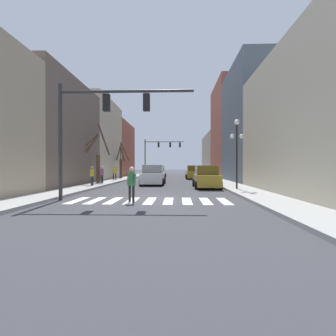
% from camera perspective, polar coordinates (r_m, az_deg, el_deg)
% --- Properties ---
extents(ground_plane, '(240.00, 240.00, 0.00)m').
position_cam_1_polar(ground_plane, '(13.63, -3.61, -6.73)').
color(ground_plane, '#38383D').
extents(sidewalk_left, '(2.17, 90.00, 0.15)m').
position_cam_1_polar(sidewalk_left, '(15.32, -25.82, -5.70)').
color(sidewalk_left, '#9E9E99').
rests_on(sidewalk_left, ground_plane).
extents(sidewalk_right, '(2.17, 90.00, 0.15)m').
position_cam_1_polar(sidewalk_right, '(14.26, 20.38, -6.14)').
color(sidewalk_right, '#9E9E99').
rests_on(sidewalk_right, ground_plane).
extents(building_row_left, '(6.00, 42.22, 9.93)m').
position_cam_1_polar(building_row_left, '(31.23, -19.05, 5.59)').
color(building_row_left, tan).
rests_on(building_row_left, ground_plane).
extents(building_row_right, '(6.00, 52.97, 13.75)m').
position_cam_1_polar(building_row_right, '(34.98, 16.34, 6.38)').
color(building_row_right, '#BCB299').
rests_on(building_row_right, ground_plane).
extents(crosswalk_stripes, '(7.65, 2.60, 0.01)m').
position_cam_1_polar(crosswalk_stripes, '(12.91, -3.94, -7.12)').
color(crosswalk_stripes, white).
rests_on(crosswalk_stripes, ground_plane).
extents(traffic_signal_near, '(6.68, 0.28, 5.76)m').
position_cam_1_polar(traffic_signal_near, '(13.55, -14.61, 11.01)').
color(traffic_signal_near, '#2D2D2D').
rests_on(traffic_signal_near, ground_plane).
extents(traffic_signal_far, '(6.96, 0.28, 6.45)m').
position_cam_1_polar(traffic_signal_far, '(46.50, -1.90, 4.20)').
color(traffic_signal_far, '#2D2D2D').
rests_on(traffic_signal_far, ground_plane).
extents(street_lamp_right_corner, '(0.95, 0.36, 4.73)m').
position_cam_1_polar(street_lamp_right_corner, '(18.53, 14.75, 5.90)').
color(street_lamp_right_corner, black).
rests_on(street_lamp_right_corner, sidewalk_right).
extents(car_at_intersection, '(2.08, 4.18, 1.73)m').
position_cam_1_polar(car_at_intersection, '(38.79, -2.02, -0.95)').
color(car_at_intersection, white).
rests_on(car_at_intersection, ground_plane).
extents(car_parked_right_far, '(2.15, 4.56, 1.81)m').
position_cam_1_polar(car_parked_right_far, '(24.07, -3.24, -1.66)').
color(car_parked_right_far, white).
rests_on(car_parked_right_far, ground_plane).
extents(car_parked_left_far, '(1.99, 4.71, 1.74)m').
position_cam_1_polar(car_parked_left_far, '(20.74, 8.33, -2.06)').
color(car_parked_left_far, '#A38423').
rests_on(car_parked_left_far, ground_plane).
extents(car_parked_left_mid, '(2.17, 4.71, 1.80)m').
position_cam_1_polar(car_parked_left_mid, '(35.10, 5.65, -1.03)').
color(car_parked_left_mid, '#A38423').
rests_on(car_parked_left_mid, ground_plane).
extents(car_parked_right_mid, '(1.97, 4.26, 1.72)m').
position_cam_1_polar(car_parked_right_mid, '(51.04, -3.42, -0.64)').
color(car_parked_right_mid, black).
rests_on(car_parked_right_mid, ground_plane).
extents(car_parked_left_near, '(2.05, 4.83, 1.74)m').
position_cam_1_polar(car_parked_left_near, '(44.91, -4.14, -0.76)').
color(car_parked_left_near, '#236B38').
rests_on(car_parked_left_near, ground_plane).
extents(pedestrian_near_right_corner, '(0.22, 0.66, 1.54)m').
position_cam_1_polar(pedestrian_near_right_corner, '(21.97, -16.21, -1.28)').
color(pedestrian_near_right_corner, '#282D47').
rests_on(pedestrian_near_right_corner, sidewalk_left).
extents(pedestrian_on_right_sidewalk, '(0.68, 0.23, 1.56)m').
position_cam_1_polar(pedestrian_on_right_sidewalk, '(30.00, -11.52, -0.81)').
color(pedestrian_on_right_sidewalk, black).
rests_on(pedestrian_on_right_sidewalk, sidewalk_left).
extents(pedestrian_on_left_sidewalk, '(0.57, 0.56, 1.67)m').
position_cam_1_polar(pedestrian_on_left_sidewalk, '(12.41, -7.95, -2.86)').
color(pedestrian_on_left_sidewalk, black).
rests_on(pedestrian_on_left_sidewalk, ground_plane).
extents(pedestrian_crossing_street, '(0.28, 0.67, 1.55)m').
position_cam_1_polar(pedestrian_crossing_street, '(24.56, -14.21, -1.09)').
color(pedestrian_crossing_street, black).
rests_on(pedestrian_crossing_street, sidewalk_left).
extents(street_tree_right_near, '(1.88, 2.24, 4.72)m').
position_cam_1_polar(street_tree_right_near, '(34.48, -10.19, 1.36)').
color(street_tree_right_near, '#473828').
rests_on(street_tree_right_near, sidewalk_left).
extents(street_tree_left_mid, '(2.77, 1.69, 5.47)m').
position_cam_1_polar(street_tree_left_mid, '(24.91, -15.19, 1.93)').
color(street_tree_left_mid, brown).
rests_on(street_tree_left_mid, sidewalk_left).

